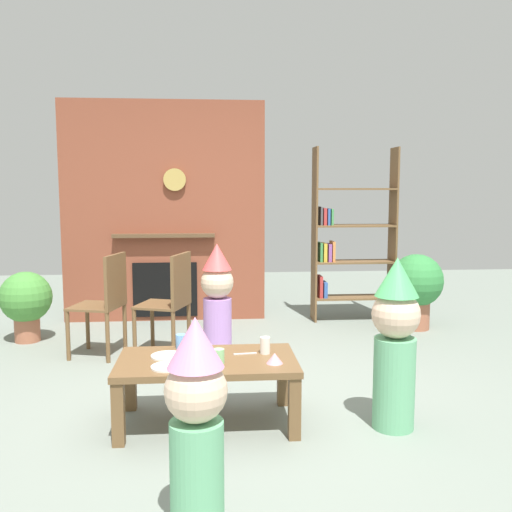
{
  "coord_description": "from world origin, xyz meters",
  "views": [
    {
      "loc": [
        -0.2,
        -3.72,
        1.47
      ],
      "look_at": [
        0.15,
        0.4,
        0.97
      ],
      "focal_mm": 39.87,
      "sensor_mm": 36.0,
      "label": 1
    }
  ],
  "objects": [
    {
      "name": "child_in_pink",
      "position": [
        0.92,
        -0.46,
        0.56
      ],
      "size": [
        0.29,
        0.29,
        1.06
      ],
      "rotation": [
        0.0,
        0.0,
        3.0
      ],
      "color": "#66B27F",
      "rests_on": "ground_plane"
    },
    {
      "name": "potted_plant_tall",
      "position": [
        1.95,
        1.93,
        0.46
      ],
      "size": [
        0.55,
        0.55,
        0.78
      ],
      "color": "#9E5B42",
      "rests_on": "ground_plane"
    },
    {
      "name": "coffee_table",
      "position": [
        -0.21,
        -0.3,
        0.35
      ],
      "size": [
        1.1,
        0.62,
        0.42
      ],
      "color": "brown",
      "rests_on": "ground_plane"
    },
    {
      "name": "table_fork",
      "position": [
        0.03,
        -0.22,
        0.42
      ],
      "size": [
        0.15,
        0.03,
        0.01
      ],
      "primitive_type": "cube",
      "rotation": [
        0.0,
        0.0,
        0.12
      ],
      "color": "silver",
      "rests_on": "coffee_table"
    },
    {
      "name": "ground_plane",
      "position": [
        0.0,
        0.0,
        0.0
      ],
      "size": [
        12.0,
        12.0,
        0.0
      ],
      "primitive_type": "plane",
      "color": "gray"
    },
    {
      "name": "dining_chair_left",
      "position": [
        -1.09,
        1.21,
        0.51
      ],
      "size": [
        0.49,
        0.49,
        0.9
      ],
      "rotation": [
        0.0,
        0.0,
        2.88
      ],
      "color": "brown",
      "rests_on": "ground_plane"
    },
    {
      "name": "bookshelf",
      "position": [
        1.33,
        2.4,
        0.88
      ],
      "size": [
        0.9,
        0.28,
        1.9
      ],
      "color": "brown",
      "rests_on": "ground_plane"
    },
    {
      "name": "brick_fireplace_feature",
      "position": [
        -0.68,
        2.6,
        1.19
      ],
      "size": [
        2.2,
        0.28,
        2.4
      ],
      "color": "brown",
      "rests_on": "ground_plane"
    },
    {
      "name": "paper_cup_center",
      "position": [
        0.16,
        -0.22,
        0.47
      ],
      "size": [
        0.06,
        0.06,
        0.11
      ],
      "primitive_type": "cylinder",
      "color": "silver",
      "rests_on": "coffee_table"
    },
    {
      "name": "paper_plate_rear",
      "position": [
        -0.44,
        -0.45,
        0.42
      ],
      "size": [
        0.2,
        0.2,
        0.01
      ],
      "primitive_type": "cylinder",
      "color": "white",
      "rests_on": "coffee_table"
    },
    {
      "name": "potted_plant_short",
      "position": [
        -1.93,
        1.76,
        0.4
      ],
      "size": [
        0.49,
        0.49,
        0.67
      ],
      "color": "#9E5B42",
      "rests_on": "ground_plane"
    },
    {
      "name": "paper_cup_near_left",
      "position": [
        -0.14,
        -0.4,
        0.46
      ],
      "size": [
        0.07,
        0.07,
        0.09
      ],
      "primitive_type": "cylinder",
      "color": "#8CD18C",
      "rests_on": "coffee_table"
    },
    {
      "name": "dining_chair_middle",
      "position": [
        -0.52,
        1.21,
        0.51
      ],
      "size": [
        0.51,
        0.51,
        0.9
      ],
      "rotation": [
        0.0,
        0.0,
        2.8
      ],
      "color": "brown",
      "rests_on": "ground_plane"
    },
    {
      "name": "child_by_the_chairs",
      "position": [
        -0.13,
        1.02,
        0.53
      ],
      "size": [
        0.28,
        0.28,
        1.0
      ],
      "rotation": [
        0.0,
        0.0,
        -1.64
      ],
      "color": "#B27FCC",
      "rests_on": "ground_plane"
    },
    {
      "name": "paper_cup_near_right",
      "position": [
        -0.38,
        -0.05,
        0.46
      ],
      "size": [
        0.07,
        0.07,
        0.09
      ],
      "primitive_type": "cylinder",
      "color": "#669EE0",
      "rests_on": "coffee_table"
    },
    {
      "name": "birthday_cake_slice",
      "position": [
        0.19,
        -0.42,
        0.45
      ],
      "size": [
        0.1,
        0.1,
        0.06
      ],
      "primitive_type": "cone",
      "color": "pink",
      "rests_on": "coffee_table"
    },
    {
      "name": "child_with_cone_hat",
      "position": [
        -0.26,
        -1.46,
        0.5
      ],
      "size": [
        0.26,
        0.26,
        0.95
      ],
      "rotation": [
        0.0,
        0.0,
        1.53
      ],
      "color": "#66B27F",
      "rests_on": "ground_plane"
    },
    {
      "name": "paper_plate_front",
      "position": [
        -0.46,
        -0.23,
        0.42
      ],
      "size": [
        0.21,
        0.21,
        0.01
      ],
      "primitive_type": "cylinder",
      "color": "white",
      "rests_on": "coffee_table"
    }
  ]
}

